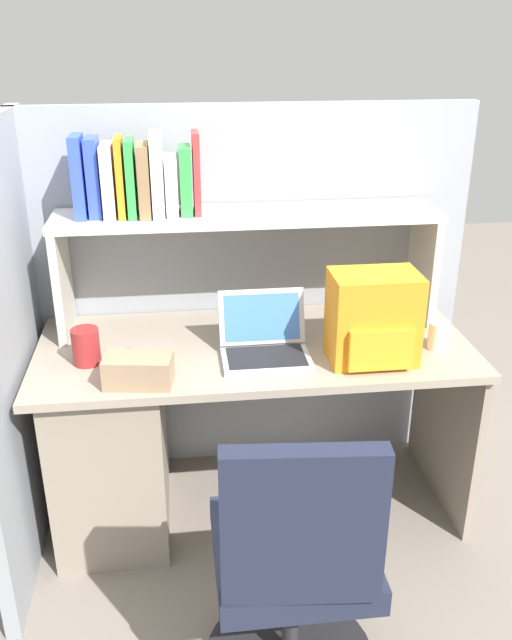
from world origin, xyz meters
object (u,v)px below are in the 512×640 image
object	(u,v)px
office_chair	(294,581)
computer_mouse	(122,359)
tissue_box	(138,370)
paper_cup	(439,336)
backpack	(373,319)
snack_canister	(86,346)
laptop	(264,343)

from	to	relation	value
office_chair	computer_mouse	bearing A→B (deg)	-51.83
tissue_box	computer_mouse	bearing A→B (deg)	120.47
paper_cup	office_chair	xyz separation A→B (m)	(-0.65, -0.72, -0.39)
paper_cup	tissue_box	distance (m)	1.08
backpack	tissue_box	distance (m)	0.82
paper_cup	computer_mouse	bearing A→B (deg)	179.08
paper_cup	snack_canister	world-z (taller)	snack_canister
computer_mouse	office_chair	size ratio (longest dim) A/B	0.11
backpack	tissue_box	size ratio (longest dim) A/B	1.45
paper_cup	tissue_box	xyz separation A→B (m)	(-1.07, -0.14, -0.00)
snack_canister	office_chair	bearing A→B (deg)	-51.19
tissue_box	snack_canister	distance (m)	0.25
laptop	backpack	bearing A→B (deg)	-11.62
paper_cup	tissue_box	world-z (taller)	paper_cup
computer_mouse	tissue_box	distance (m)	0.17
snack_canister	office_chair	world-z (taller)	office_chair
snack_canister	computer_mouse	bearing A→B (deg)	-7.80
backpack	computer_mouse	world-z (taller)	backpack
computer_mouse	office_chair	xyz separation A→B (m)	(0.49, -0.74, -0.35)
backpack	paper_cup	size ratio (longest dim) A/B	3.13
backpack	snack_canister	world-z (taller)	backpack
backpack	office_chair	bearing A→B (deg)	-120.10
backpack	snack_canister	xyz separation A→B (m)	(-0.99, 0.09, -0.09)
backpack	paper_cup	bearing A→B (deg)	12.09
tissue_box	snack_canister	bearing A→B (deg)	145.11
computer_mouse	paper_cup	distance (m)	1.14
laptop	computer_mouse	distance (m)	0.50
laptop	snack_canister	distance (m)	0.62
backpack	computer_mouse	size ratio (longest dim) A/B	3.07
paper_cup	laptop	bearing A→B (deg)	178.33
backpack	tissue_box	world-z (taller)	backpack
laptop	paper_cup	size ratio (longest dim) A/B	3.04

